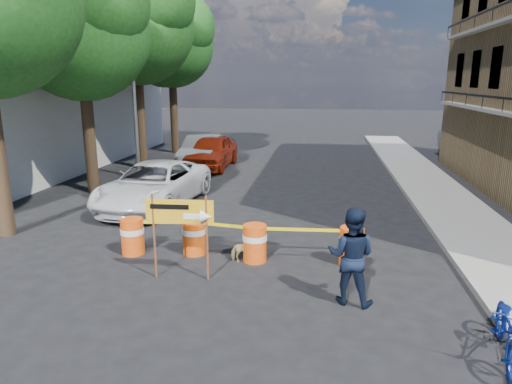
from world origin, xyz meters
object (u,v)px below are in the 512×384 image
(barrel_mid_left, at_px, (194,236))
(detour_sign, at_px, (189,218))
(barrel_mid_right, at_px, (255,242))
(bicycle, at_px, (512,302))
(barrel_far_right, at_px, (351,245))
(sedan_red, at_px, (212,152))
(sedan_silver, at_px, (203,151))
(barrel_far_left, at_px, (132,236))
(dog, at_px, (245,251))
(suv_white, at_px, (154,185))
(pedestrian, at_px, (351,256))

(barrel_mid_left, relative_size, detour_sign, 0.48)
(barrel_mid_right, xyz_separation_m, bicycle, (4.44, -3.33, 0.48))
(barrel_far_right, distance_m, sedan_red, 12.94)
(sedan_silver, bearing_deg, barrel_mid_right, -71.74)
(detour_sign, relative_size, sedan_silver, 0.41)
(barrel_far_left, distance_m, dog, 2.87)
(suv_white, distance_m, sedan_silver, 7.58)
(barrel_far_left, bearing_deg, barrel_far_right, 1.05)
(barrel_far_left, relative_size, dog, 1.32)
(barrel_far_left, bearing_deg, pedestrian, -19.26)
(suv_white, bearing_deg, dog, -43.73)
(barrel_far_right, height_order, bicycle, bicycle)
(dog, distance_m, sedan_red, 12.23)
(barrel_mid_right, bearing_deg, barrel_far_right, 3.37)
(sedan_red, bearing_deg, pedestrian, -64.48)
(barrel_mid_right, bearing_deg, barrel_mid_left, 171.01)
(barrel_far_left, xyz_separation_m, detour_sign, (1.84, -1.24, 0.91))
(barrel_mid_right, bearing_deg, sedan_red, 108.54)
(barrel_mid_left, relative_size, barrel_far_right, 1.00)
(barrel_far_right, relative_size, bicycle, 0.47)
(pedestrian, bearing_deg, sedan_red, -52.29)
(suv_white, relative_size, sedan_silver, 1.16)
(suv_white, bearing_deg, pedestrian, -39.22)
(dog, bearing_deg, barrel_far_left, 83.70)
(detour_sign, distance_m, sedan_red, 13.01)
(barrel_mid_left, relative_size, sedan_red, 0.19)
(barrel_far_left, distance_m, detour_sign, 2.40)
(sedan_silver, bearing_deg, dog, -72.84)
(pedestrian, bearing_deg, detour_sign, 3.67)
(barrel_mid_left, bearing_deg, bicycle, -30.81)
(barrel_mid_left, xyz_separation_m, bicycle, (6.00, -3.58, 0.48))
(sedan_silver, bearing_deg, suv_white, -89.79)
(detour_sign, height_order, pedestrian, pedestrian)
(pedestrian, height_order, suv_white, pedestrian)
(pedestrian, distance_m, bicycle, 2.78)
(pedestrian, distance_m, dog, 2.94)
(bicycle, relative_size, sedan_silver, 0.41)
(barrel_mid_left, relative_size, dog, 1.32)
(barrel_far_left, height_order, suv_white, suv_white)
(barrel_mid_right, distance_m, sedan_silver, 12.74)
(barrel_far_right, xyz_separation_m, sedan_red, (-6.13, 11.39, 0.33))
(bicycle, bearing_deg, barrel_far_right, 134.20)
(detour_sign, xyz_separation_m, pedestrian, (3.37, -0.58, -0.43))
(barrel_mid_left, height_order, bicycle, bicycle)
(barrel_mid_left, bearing_deg, pedestrian, -28.81)
(barrel_far_left, distance_m, pedestrian, 5.53)
(detour_sign, relative_size, pedestrian, 0.99)
(pedestrian, bearing_deg, barrel_mid_left, -15.35)
(suv_white, relative_size, sedan_red, 1.14)
(dog, distance_m, suv_white, 5.99)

